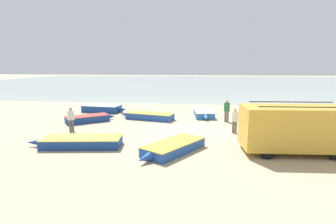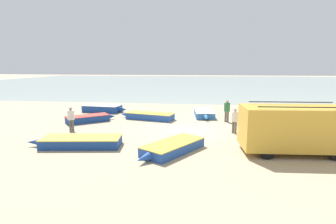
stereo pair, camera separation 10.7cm
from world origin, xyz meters
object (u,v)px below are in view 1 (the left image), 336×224
Objects in this scene: fishing_rowboat_4 at (80,142)px; fisherman_2 at (227,109)px; fishing_rowboat_3 at (89,119)px; fishing_rowboat_1 at (173,147)px; fisherman_0 at (280,116)px; parked_van at (296,128)px; fishing_rowboat_0 at (271,112)px; fishing_rowboat_2 at (148,116)px; fisherman_1 at (235,118)px; fisherman_3 at (71,117)px; fishing_rowboat_5 at (103,108)px; fishing_rowboat_6 at (204,113)px.

fishing_rowboat_4 is 2.99× the size of fisherman_2.
fishing_rowboat_4 is (2.12, -6.03, 0.00)m from fishing_rowboat_3.
fishing_rowboat_1 is 0.81× the size of fishing_rowboat_4.
fishing_rowboat_3 is at bearing -92.53° from fisherman_0.
parked_van is 1.29× the size of fishing_rowboat_1.
fisherman_0 is at bearing 64.92° from fisherman_2.
fishing_rowboat_0 is 1.04× the size of fishing_rowboat_2.
fishing_rowboat_2 is 2.91× the size of fisherman_1.
parked_van reaches higher than fisherman_0.
fisherman_1 is (-3.95, -6.59, 0.68)m from fishing_rowboat_0.
parked_van is at bearing 128.52° from fishing_rowboat_1.
fisherman_3 reaches higher than fishing_rowboat_0.
fishing_rowboat_4 is at bearing 18.74° from fisherman_3.
fishing_rowboat_0 is 1.19× the size of fishing_rowboat_1.
fishing_rowboat_0 reaches higher than fishing_rowboat_4.
fishing_rowboat_2 is at bearing -103.60° from fisherman_0.
fishing_rowboat_2 is (-10.31, -2.94, -0.02)m from fishing_rowboat_0.
fishing_rowboat_1 is 13.15m from fishing_rowboat_5.
fishing_rowboat_5 is at bearing -83.74° from fishing_rowboat_4.
fisherman_1 reaches higher than fishing_rowboat_4.
fishing_rowboat_5 is (-15.17, -0.12, 0.04)m from fishing_rowboat_0.
fisherman_1 is (8.60, 3.91, 0.71)m from fishing_rowboat_4.
fisherman_0 reaches higher than fishing_rowboat_4.
parked_van is 11.47m from fishing_rowboat_2.
parked_van is 3.14× the size of fisherman_2.
fisherman_2 is (-0.17, 3.41, 0.06)m from fisherman_1.
fishing_rowboat_1 is 5.55m from fisherman_1.
fishing_rowboat_5 reaches higher than fishing_rowboat_3.
fisherman_1 is (11.22, -6.48, 0.64)m from fishing_rowboat_5.
fisherman_1 is at bearing -23.65° from fishing_rowboat_5.
fishing_rowboat_2 is 4.79m from fishing_rowboat_6.
fishing_rowboat_5 is at bearing -99.51° from fisherman_1.
fishing_rowboat_5 is at bearing -17.02° from fishing_rowboat_2.
fishing_rowboat_4 is 1.30× the size of fishing_rowboat_6.
fishing_rowboat_4 is at bearing -65.03° from fisherman_0.
fisherman_3 is (0.12, -3.00, 0.72)m from fishing_rowboat_3.
fisherman_1 is (6.36, -3.65, 0.70)m from fishing_rowboat_2.
fishing_rowboat_3 is 2.17× the size of fisherman_1.
fishing_rowboat_6 is at bearing -130.96° from fishing_rowboat_0.
fishing_rowboat_6 is 2.30× the size of fisherman_2.
parked_van is 10.31m from fishing_rowboat_0.
fishing_rowboat_4 is 11.19m from fisherman_2.
fisherman_1 is 0.95× the size of fisherman_2.
fishing_rowboat_0 is 2.96× the size of fisherman_0.
fishing_rowboat_4 is (-5.05, 0.29, 0.01)m from fishing_rowboat_1.
fisherman_2 is at bearing 107.15° from parked_van.
fishing_rowboat_3 is (-4.35, -1.54, -0.01)m from fishing_rowboat_2.
fishing_rowboat_3 is at bearing -77.07° from fishing_rowboat_5.
fisherman_0 is at bearing 83.37° from fisherman_3.
fisherman_3 is at bearing -80.05° from fisherman_0.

